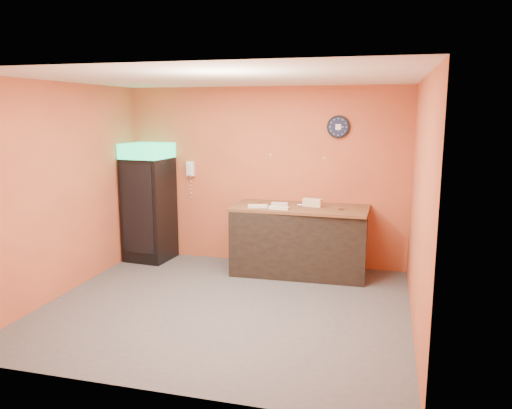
% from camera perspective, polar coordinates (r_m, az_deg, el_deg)
% --- Properties ---
extents(floor, '(4.50, 4.50, 0.00)m').
position_cam_1_polar(floor, '(6.43, -3.47, -11.55)').
color(floor, '#47474C').
rests_on(floor, ground).
extents(back_wall, '(4.50, 0.02, 2.80)m').
position_cam_1_polar(back_wall, '(7.94, 0.94, 3.23)').
color(back_wall, '#CF633A').
rests_on(back_wall, floor).
extents(left_wall, '(0.02, 4.00, 2.80)m').
position_cam_1_polar(left_wall, '(7.07, -21.21, 1.58)').
color(left_wall, '#CF633A').
rests_on(left_wall, floor).
extents(right_wall, '(0.02, 4.00, 2.80)m').
position_cam_1_polar(right_wall, '(5.75, 18.19, -0.18)').
color(right_wall, '#CF633A').
rests_on(right_wall, floor).
extents(ceiling, '(4.50, 4.00, 0.02)m').
position_cam_1_polar(ceiling, '(5.96, -3.78, 14.22)').
color(ceiling, white).
rests_on(ceiling, back_wall).
extents(beverage_cooler, '(0.73, 0.74, 1.92)m').
position_cam_1_polar(beverage_cooler, '(8.29, -12.23, 0.06)').
color(beverage_cooler, black).
rests_on(beverage_cooler, floor).
extents(prep_counter, '(1.99, 0.93, 0.99)m').
position_cam_1_polar(prep_counter, '(7.56, 5.00, -4.20)').
color(prep_counter, black).
rests_on(prep_counter, floor).
extents(wall_clock, '(0.34, 0.06, 0.34)m').
position_cam_1_polar(wall_clock, '(7.65, 9.40, 8.75)').
color(wall_clock, black).
rests_on(wall_clock, back_wall).
extents(wall_phone, '(0.13, 0.11, 0.24)m').
position_cam_1_polar(wall_phone, '(8.26, -7.50, 4.07)').
color(wall_phone, white).
rests_on(wall_phone, back_wall).
extents(butcher_paper, '(2.02, 0.95, 0.04)m').
position_cam_1_polar(butcher_paper, '(7.44, 5.07, -0.39)').
color(butcher_paper, brown).
rests_on(butcher_paper, prep_counter).
extents(sub_roll_stack, '(0.30, 0.16, 0.12)m').
position_cam_1_polar(sub_roll_stack, '(7.44, 6.46, 0.21)').
color(sub_roll_stack, beige).
rests_on(sub_roll_stack, butcher_paper).
extents(wrapped_sandwich_left, '(0.30, 0.18, 0.04)m').
position_cam_1_polar(wrapped_sandwich_left, '(7.33, 0.19, -0.20)').
color(wrapped_sandwich_left, silver).
rests_on(wrapped_sandwich_left, butcher_paper).
extents(wrapped_sandwich_mid, '(0.29, 0.13, 0.04)m').
position_cam_1_polar(wrapped_sandwich_mid, '(7.22, 2.65, -0.38)').
color(wrapped_sandwich_mid, silver).
rests_on(wrapped_sandwich_mid, butcher_paper).
extents(wrapped_sandwich_right, '(0.25, 0.11, 0.04)m').
position_cam_1_polar(wrapped_sandwich_right, '(7.54, 2.74, 0.08)').
color(wrapped_sandwich_right, silver).
rests_on(wrapped_sandwich_right, butcher_paper).
extents(kitchen_tool, '(0.06, 0.06, 0.06)m').
position_cam_1_polar(kitchen_tool, '(7.50, 5.96, 0.07)').
color(kitchen_tool, silver).
rests_on(kitchen_tool, butcher_paper).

